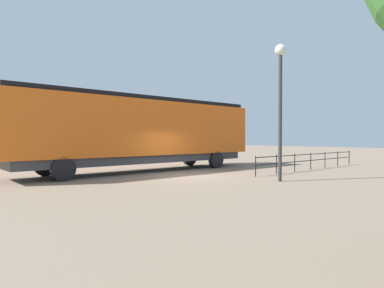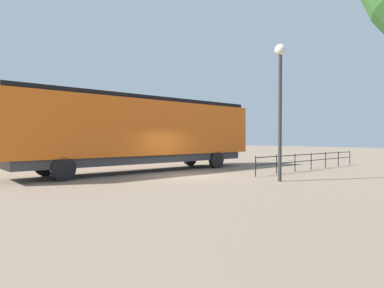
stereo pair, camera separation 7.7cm
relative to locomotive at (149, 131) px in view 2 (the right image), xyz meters
name	(u,v)px [view 2 (the right image)]	position (x,y,z in m)	size (l,w,h in m)	color
ground_plane	(186,176)	(3.36, 0.04, -2.39)	(120.00, 120.00, 0.00)	#84705B
locomotive	(149,131)	(0.00, 0.00, 0.00)	(2.95, 15.35, 4.30)	orange
lamp_post	(280,85)	(7.81, 1.85, 1.92)	(0.51, 0.51, 6.16)	#2D2D2D
platform_fence	(311,159)	(5.94, 7.98, -1.71)	(0.05, 10.99, 1.04)	black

